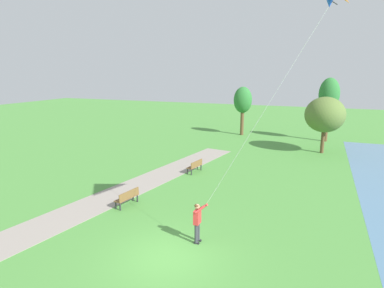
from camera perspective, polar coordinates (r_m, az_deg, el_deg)
name	(u,v)px	position (r m, az deg, el deg)	size (l,w,h in m)	color
ground_plane	(168,257)	(13.48, -4.32, -19.14)	(120.00, 120.00, 0.00)	#4C8E3D
walkway_path	(77,212)	(18.11, -19.54, -11.17)	(2.40, 32.00, 0.02)	gray
person_kite_flyer	(198,219)	(13.92, 1.01, -13.11)	(0.61, 0.52, 1.83)	#232328
park_bench_near_walkway	(128,197)	(17.99, -11.24, -9.08)	(0.70, 1.55, 0.88)	brown
park_bench_far_walkway	(195,165)	(23.28, 0.58, -3.79)	(0.70, 1.55, 0.88)	brown
tree_lakeside_near	(325,115)	(30.60, 22.31, 4.78)	(3.40, 3.68, 4.97)	brown
tree_lakeside_far	(243,101)	(37.10, 8.91, 7.51)	(2.04, 1.80, 5.44)	brown
tree_treeline_right	(329,95)	(35.89, 22.93, 7.86)	(2.02, 1.80, 6.50)	brown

